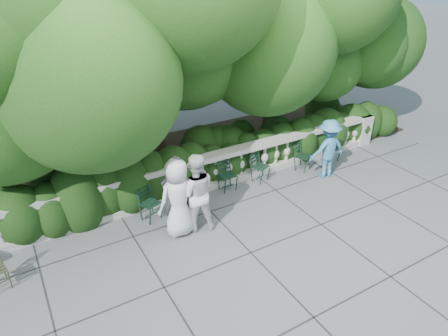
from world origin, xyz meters
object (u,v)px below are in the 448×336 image
chair_e (264,182)px  person_businessman (178,198)px  chair_c (230,192)px  person_woman_grey (177,193)px  chair_d (307,171)px  chair_weathered (3,293)px  person_older_blue (328,149)px  chair_f (334,163)px  chair_b (156,221)px  person_casual_man (195,192)px

chair_e → person_businessman: 3.25m
chair_c → person_woman_grey: size_ratio=0.45×
chair_d → chair_weathered: 8.19m
person_older_blue → chair_weathered: bearing=7.4°
chair_weathered → person_businessman: person_businessman is taller
person_woman_grey → chair_f: bearing=-152.9°
chair_b → person_casual_man: bearing=-62.9°
chair_c → chair_d: size_ratio=1.00×
chair_c → person_businessman: (-1.90, -0.91, 0.93)m
chair_b → chair_f: (5.85, 0.07, 0.00)m
chair_d → chair_f: same height
chair_c → person_businessman: size_ratio=0.45×
chair_c → chair_b: bearing=-174.3°
chair_d → person_woman_grey: person_woman_grey is taller
person_casual_man → chair_b: bearing=-23.4°
person_businessman → person_woman_grey: person_businessman is taller
person_businessman → person_older_blue: (4.71, 0.32, -0.08)m
person_businessman → chair_c: bearing=-162.4°
person_woman_grey → person_older_blue: 4.66m
chair_f → person_woman_grey: person_woman_grey is taller
person_woman_grey → person_older_blue: person_woman_grey is taller
chair_d → person_older_blue: (0.25, -0.47, 0.85)m
chair_f → chair_d: bearing=164.5°
person_businessman → chair_f: bearing=179.8°
chair_d → chair_e: same height
person_businessman → person_casual_man: bearing=170.3°
chair_d → chair_e: size_ratio=1.00×
chair_b → chair_d: bearing=-19.4°
chair_c → person_older_blue: 3.00m
person_casual_man → chair_weathered: bearing=18.6°
chair_f → person_businessman: bearing=174.3°
person_woman_grey → person_older_blue: (4.65, 0.13, -0.08)m
chair_c → person_casual_man: size_ratio=0.44×
chair_b → chair_d: 4.79m
chair_weathered → person_casual_man: size_ratio=0.44×
chair_f → chair_weathered: bearing=171.3°
chair_e → person_woman_grey: (-2.94, -0.69, 0.93)m
chair_d → person_older_blue: 1.00m
chair_c → person_businessman: 2.30m
person_casual_man → person_older_blue: 4.29m
chair_f → person_casual_man: (-5.09, -0.76, 0.94)m
chair_b → person_casual_man: 1.39m
chair_b → person_businessman: person_businessman is taller
person_businessman → chair_weathered: bearing=-7.9°
chair_b → person_woman_grey: size_ratio=0.45×
chair_d → chair_e: bearing=150.9°
chair_f → person_businessman: size_ratio=0.45×
chair_b → chair_e: size_ratio=1.00×
person_older_blue → chair_e: bearing=-13.0°
chair_c → chair_f: (3.62, -0.16, 0.00)m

